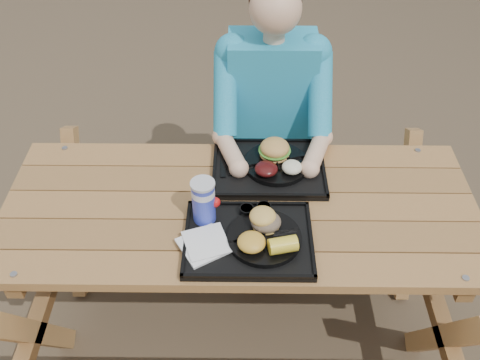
{
  "coord_description": "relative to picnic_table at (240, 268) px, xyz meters",
  "views": [
    {
      "loc": [
        0.02,
        -1.43,
        2.18
      ],
      "look_at": [
        0.0,
        0.0,
        0.88
      ],
      "focal_mm": 40.0,
      "sensor_mm": 36.0,
      "label": 1
    }
  ],
  "objects": [
    {
      "name": "diner",
      "position": [
        0.13,
        0.58,
        0.27
      ],
      "size": [
        0.48,
        0.84,
        1.28
      ],
      "primitive_type": null,
      "color": "#1CC0C5",
      "rests_on": "ground"
    },
    {
      "name": "ground",
      "position": [
        0.0,
        0.0,
        -0.38
      ],
      "size": [
        60.0,
        60.0,
        0.0
      ],
      "primitive_type": "plane",
      "color": "#999999",
      "rests_on": "ground"
    },
    {
      "name": "potato_salad",
      "position": [
        0.2,
        0.15,
        0.44
      ],
      "size": [
        0.08,
        0.08,
        0.04
      ],
      "primitive_type": "ellipsoid",
      "color": "#EDE7C9",
      "rests_on": "plate_far"
    },
    {
      "name": "sandwich",
      "position": [
        0.09,
        -0.14,
        0.47
      ],
      "size": [
        0.1,
        0.1,
        0.1
      ],
      "primitive_type": null,
      "color": "#E4B050",
      "rests_on": "plate_near"
    },
    {
      "name": "corn_cob",
      "position": [
        0.15,
        -0.25,
        0.44
      ],
      "size": [
        0.11,
        0.11,
        0.06
      ],
      "primitive_type": null,
      "rotation": [
        0.0,
        0.0,
        0.23
      ],
      "color": "yellow",
      "rests_on": "plate_near"
    },
    {
      "name": "cutlery_far",
      "position": [
        -0.05,
        0.22,
        0.4
      ],
      "size": [
        0.06,
        0.16,
        0.01
      ],
      "primitive_type": "cube",
      "rotation": [
        0.0,
        0.0,
        0.2
      ],
      "color": "black",
      "rests_on": "tray_far"
    },
    {
      "name": "condiment_bbq",
      "position": [
        0.03,
        -0.06,
        0.41
      ],
      "size": [
        0.05,
        0.05,
        0.03
      ],
      "primitive_type": "cylinder",
      "color": "black",
      "rests_on": "tray_near"
    },
    {
      "name": "tray_near",
      "position": [
        0.03,
        -0.18,
        0.39
      ],
      "size": [
        0.45,
        0.35,
        0.02
      ],
      "primitive_type": "cube",
      "color": "black",
      "rests_on": "picnic_table"
    },
    {
      "name": "plate_far",
      "position": [
        0.14,
        0.21,
        0.41
      ],
      "size": [
        0.26,
        0.26,
        0.02
      ],
      "primitive_type": "cylinder",
      "color": "black",
      "rests_on": "tray_far"
    },
    {
      "name": "baked_beans",
      "position": [
        0.1,
        0.14,
        0.44
      ],
      "size": [
        0.09,
        0.09,
        0.04
      ],
      "primitive_type": "ellipsoid",
      "color": "#410D0D",
      "rests_on": "plate_far"
    },
    {
      "name": "plate_near",
      "position": [
        0.09,
        -0.19,
        0.41
      ],
      "size": [
        0.26,
        0.26,
        0.02
      ],
      "primitive_type": "cylinder",
      "color": "black",
      "rests_on": "tray_near"
    },
    {
      "name": "soda_cup",
      "position": [
        -0.13,
        -0.09,
        0.48
      ],
      "size": [
        0.08,
        0.08,
        0.17
      ],
      "primitive_type": "cylinder",
      "color": "#1727B2",
      "rests_on": "tray_near"
    },
    {
      "name": "mac_cheese",
      "position": [
        0.04,
        -0.24,
        0.44
      ],
      "size": [
        0.1,
        0.1,
        0.05
      ],
      "primitive_type": "ellipsoid",
      "color": "gold",
      "rests_on": "plate_near"
    },
    {
      "name": "tray_far",
      "position": [
        0.11,
        0.2,
        0.39
      ],
      "size": [
        0.45,
        0.35,
        0.02
      ],
      "primitive_type": "cube",
      "color": "black",
      "rests_on": "picnic_table"
    },
    {
      "name": "picnic_table",
      "position": [
        0.0,
        0.0,
        0.0
      ],
      "size": [
        1.8,
        1.49,
        0.75
      ],
      "primitive_type": null,
      "color": "#999999",
      "rests_on": "ground"
    },
    {
      "name": "burger",
      "position": [
        0.14,
        0.25,
        0.47
      ],
      "size": [
        0.12,
        0.12,
        0.11
      ],
      "primitive_type": null,
      "color": "#CB9147",
      "rests_on": "plate_far"
    },
    {
      "name": "napkin_stack",
      "position": [
        -0.12,
        -0.22,
        0.4
      ],
      "size": [
        0.2,
        0.2,
        0.02
      ],
      "primitive_type": "cube",
      "rotation": [
        0.0,
        0.0,
        0.55
      ],
      "color": "white",
      "rests_on": "tray_near"
    },
    {
      "name": "condiment_mustard",
      "position": [
        0.09,
        -0.05,
        0.41
      ],
      "size": [
        0.05,
        0.05,
        0.03
      ],
      "primitive_type": "cylinder",
      "color": "yellow",
      "rests_on": "tray_near"
    }
  ]
}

